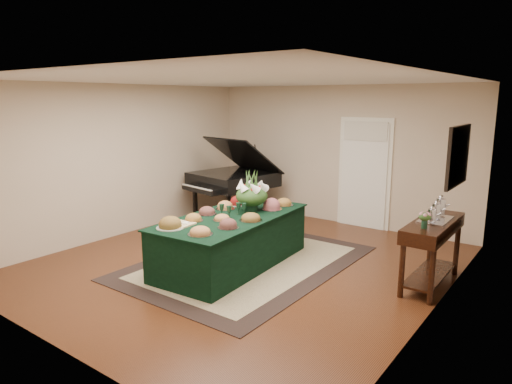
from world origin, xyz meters
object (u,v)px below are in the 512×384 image
Objects in this scene: floral_centerpiece at (252,192)px; mahogany_sideboard at (433,235)px; buffet_table at (232,241)px; grand_piano at (233,179)px.

floral_centerpiece reaches higher than mahogany_sideboard.
floral_centerpiece is at bearing 84.39° from buffet_table.
buffet_table is at bearing -51.03° from grand_piano.
grand_piano reaches higher than mahogany_sideboard.
buffet_table is 5.19× the size of floral_centerpiece.
grand_piano reaches higher than buffet_table.
grand_piano reaches higher than floral_centerpiece.
grand_piano is (-1.70, 2.10, 0.46)m from buffet_table.
floral_centerpiece is at bearing -167.41° from mahogany_sideboard.
floral_centerpiece is 0.35× the size of mahogany_sideboard.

